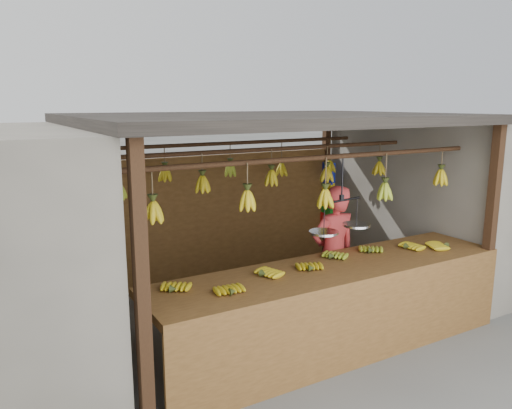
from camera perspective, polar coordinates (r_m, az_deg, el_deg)
ground at (r=6.25m, az=1.41°, el=-12.24°), size 80.00×80.00×0.00m
stall at (r=6.03m, az=-0.14°, el=6.31°), size 4.30×3.30×2.40m
neighbor_right at (r=8.32m, az=23.13°, el=1.12°), size 3.00×3.00×2.30m
counter at (r=5.11m, az=9.76°, el=-9.30°), size 3.95×0.90×0.96m
hanging_bananas at (r=5.77m, az=1.41°, el=2.74°), size 3.64×2.24×0.38m
balance_scale at (r=5.21m, az=9.66°, el=-2.35°), size 0.78×0.36×0.76m
vendor at (r=5.83m, az=8.83°, el=-5.70°), size 0.60×0.40×1.62m
bag_bundles at (r=8.09m, az=8.20°, el=0.67°), size 0.08×0.26×1.16m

